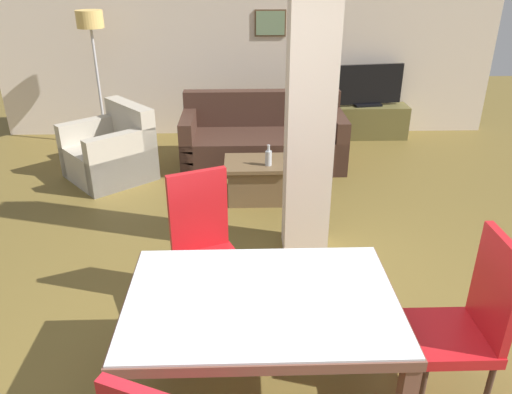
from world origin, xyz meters
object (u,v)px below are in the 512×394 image
object	(u,v)px
tv_screen	(369,86)
floor_lamp	(92,33)
sofa	(263,141)
bottle	(268,158)
armchair	(112,154)
coffee_table	(256,180)
dining_chair_far_left	(205,242)
dining_chair_head_right	(468,318)
dining_table	(261,318)
tv_stand	(366,121)

from	to	relation	value
tv_screen	floor_lamp	bearing A→B (deg)	-5.00
sofa	bottle	distance (m)	1.20
bottle	tv_screen	distance (m)	2.70
armchair	coffee_table	xyz separation A→B (m)	(1.71, -0.67, -0.07)
coffee_table	floor_lamp	world-z (taller)	floor_lamp
sofa	armchair	bearing A→B (deg)	12.41
bottle	coffee_table	bearing A→B (deg)	141.41
bottle	floor_lamp	world-z (taller)	floor_lamp
floor_lamp	dining_chair_far_left	bearing A→B (deg)	-66.06
dining_chair_head_right	sofa	world-z (taller)	dining_chair_head_right
sofa	floor_lamp	world-z (taller)	floor_lamp
dining_chair_head_right	sofa	bearing A→B (deg)	14.71
sofa	coffee_table	bearing A→B (deg)	83.38
dining_chair_far_left	tv_screen	size ratio (longest dim) A/B	1.10
coffee_table	tv_screen	bearing A→B (deg)	50.87
bottle	sofa	bearing A→B (deg)	90.38
dining_chair_far_left	sofa	xyz separation A→B (m)	(0.55, 2.96, -0.27)
dining_table	coffee_table	size ratio (longest dim) A/B	2.23
tv_stand	tv_screen	distance (m)	0.53
sofa	coffee_table	world-z (taller)	sofa
dining_chair_far_left	floor_lamp	xyz separation A→B (m)	(-1.67, 3.75, 0.98)
dining_chair_far_left	tv_screen	distance (m)	4.51
armchair	coffee_table	distance (m)	1.84
coffee_table	bottle	xyz separation A→B (m)	(0.13, -0.11, 0.30)
tv_stand	dining_table	bearing A→B (deg)	-109.79
dining_table	coffee_table	distance (m)	2.80
dining_chair_far_left	dining_chair_head_right	xyz separation A→B (m)	(1.56, -0.89, 0.00)
coffee_table	dining_chair_far_left	bearing A→B (deg)	-102.71
dining_chair_head_right	armchair	distance (m)	4.48
armchair	bottle	world-z (taller)	armchair
dining_table	bottle	size ratio (longest dim) A/B	6.62
sofa	tv_stand	world-z (taller)	sofa
tv_stand	tv_screen	bearing A→B (deg)	75.96
coffee_table	tv_screen	size ratio (longest dim) A/B	0.69
tv_screen	armchair	bearing A→B (deg)	14.22
dining_chair_far_left	floor_lamp	world-z (taller)	floor_lamp
tv_screen	dining_chair_far_left	bearing A→B (deg)	53.54
dining_chair_head_right	dining_table	bearing A→B (deg)	90.00
dining_table	tv_screen	bearing A→B (deg)	70.21
tv_stand	tv_screen	world-z (taller)	tv_screen
coffee_table	tv_stand	distance (m)	2.69
dining_table	dining_chair_head_right	size ratio (longest dim) A/B	1.40
coffee_table	floor_lamp	size ratio (longest dim) A/B	0.37
dining_chair_far_left	armchair	bearing A→B (deg)	-86.09
dining_chair_head_right	armchair	bearing A→B (deg)	39.55
dining_chair_far_left	tv_screen	world-z (taller)	dining_chair_far_left
armchair	tv_screen	world-z (taller)	tv_screen
sofa	tv_screen	distance (m)	1.93
dining_chair_far_left	tv_stand	world-z (taller)	dining_chair_far_left
dining_chair_far_left	sofa	size ratio (longest dim) A/B	0.53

